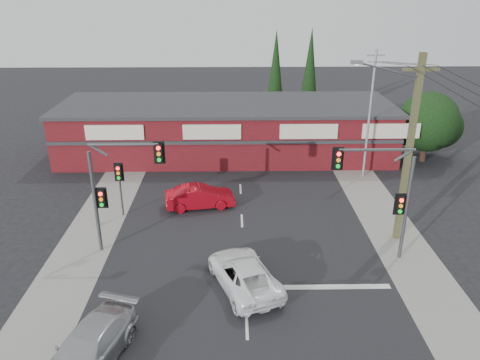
{
  "coord_description": "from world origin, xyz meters",
  "views": [
    {
      "loc": [
        -0.55,
        -19.44,
        13.03
      ],
      "look_at": [
        -0.15,
        3.0,
        3.53
      ],
      "focal_mm": 35.0,
      "sensor_mm": 36.0,
      "label": 1
    }
  ],
  "objects_px": {
    "utility_pole": "(407,145)",
    "silver_suv": "(88,349)",
    "red_sedan": "(200,197)",
    "shop_building": "(227,129)",
    "white_suv": "(244,273)"
  },
  "relations": [
    {
      "from": "red_sedan",
      "to": "white_suv",
      "type": "bearing_deg",
      "value": -172.78
    },
    {
      "from": "silver_suv",
      "to": "shop_building",
      "type": "xyz_separation_m",
      "value": [
        4.86,
        23.04,
        1.42
      ]
    },
    {
      "from": "white_suv",
      "to": "shop_building",
      "type": "relative_size",
      "value": 0.18
    },
    {
      "from": "silver_suv",
      "to": "utility_pole",
      "type": "distance_m",
      "value": 17.49
    },
    {
      "from": "red_sedan",
      "to": "shop_building",
      "type": "relative_size",
      "value": 0.16
    },
    {
      "from": "white_suv",
      "to": "red_sedan",
      "type": "relative_size",
      "value": 1.16
    },
    {
      "from": "white_suv",
      "to": "silver_suv",
      "type": "relative_size",
      "value": 1.01
    },
    {
      "from": "red_sedan",
      "to": "shop_building",
      "type": "bearing_deg",
      "value": -18.6
    },
    {
      "from": "red_sedan",
      "to": "shop_building",
      "type": "xyz_separation_m",
      "value": [
        1.58,
        9.96,
        1.43
      ]
    },
    {
      "from": "utility_pole",
      "to": "silver_suv",
      "type": "bearing_deg",
      "value": -147.55
    },
    {
      "from": "silver_suv",
      "to": "red_sedan",
      "type": "height_order",
      "value": "silver_suv"
    },
    {
      "from": "silver_suv",
      "to": "white_suv",
      "type": "bearing_deg",
      "value": 56.46
    },
    {
      "from": "silver_suv",
      "to": "shop_building",
      "type": "distance_m",
      "value": 23.59
    },
    {
      "from": "red_sedan",
      "to": "utility_pole",
      "type": "distance_m",
      "value": 12.57
    },
    {
      "from": "silver_suv",
      "to": "red_sedan",
      "type": "relative_size",
      "value": 1.15
    }
  ]
}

